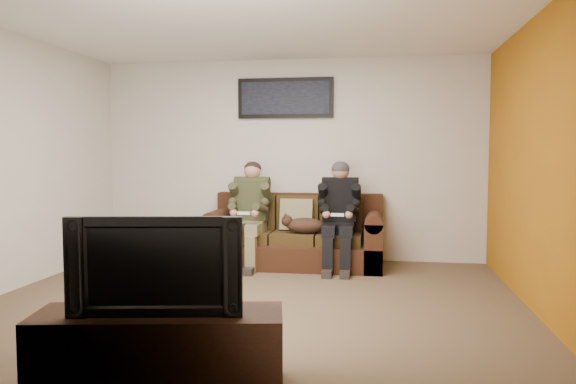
% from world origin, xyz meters
% --- Properties ---
extents(floor, '(5.00, 5.00, 0.00)m').
position_xyz_m(floor, '(0.00, 0.00, 0.00)').
color(floor, brown).
rests_on(floor, ground).
extents(ceiling, '(5.00, 5.00, 0.00)m').
position_xyz_m(ceiling, '(0.00, 0.00, 2.60)').
color(ceiling, silver).
rests_on(ceiling, ground).
extents(wall_back, '(5.00, 0.00, 5.00)m').
position_xyz_m(wall_back, '(0.00, 2.25, 1.30)').
color(wall_back, beige).
rests_on(wall_back, ground).
extents(wall_front, '(5.00, 0.00, 5.00)m').
position_xyz_m(wall_front, '(0.00, -2.25, 1.30)').
color(wall_front, beige).
rests_on(wall_front, ground).
extents(wall_left, '(0.00, 4.50, 4.50)m').
position_xyz_m(wall_left, '(-2.50, 0.00, 1.30)').
color(wall_left, beige).
rests_on(wall_left, ground).
extents(wall_right, '(0.00, 4.50, 4.50)m').
position_xyz_m(wall_right, '(2.50, 0.00, 1.30)').
color(wall_right, beige).
rests_on(wall_right, ground).
extents(accent_wall_right, '(0.00, 4.50, 4.50)m').
position_xyz_m(accent_wall_right, '(2.49, 0.00, 1.30)').
color(accent_wall_right, '#A25F10').
rests_on(accent_wall_right, ground).
extents(sofa, '(2.13, 0.92, 0.87)m').
position_xyz_m(sofa, '(0.14, 1.83, 0.33)').
color(sofa, '#391D11').
rests_on(sofa, ground).
extents(throw_pillow, '(0.41, 0.19, 0.40)m').
position_xyz_m(throw_pillow, '(0.14, 1.87, 0.62)').
color(throw_pillow, '#877C58').
rests_on(throw_pillow, sofa).
extents(throw_blanket, '(0.44, 0.21, 0.08)m').
position_xyz_m(throw_blanket, '(-0.51, 2.09, 0.87)').
color(throw_blanket, gray).
rests_on(throw_blanket, sofa).
extents(person_left, '(0.51, 0.87, 1.28)m').
position_xyz_m(person_left, '(-0.41, 1.65, 0.72)').
color(person_left, olive).
rests_on(person_left, sofa).
extents(person_right, '(0.51, 0.86, 1.29)m').
position_xyz_m(person_right, '(0.69, 1.65, 0.72)').
color(person_right, black).
rests_on(person_right, sofa).
extents(cat, '(0.66, 0.26, 0.24)m').
position_xyz_m(cat, '(0.27, 1.60, 0.53)').
color(cat, '#452B1B').
rests_on(cat, sofa).
extents(framed_poster, '(1.25, 0.05, 0.52)m').
position_xyz_m(framed_poster, '(-0.06, 2.22, 2.10)').
color(framed_poster, black).
rests_on(framed_poster, wall_back).
extents(tv_stand, '(1.51, 0.72, 0.46)m').
position_xyz_m(tv_stand, '(-0.12, -1.95, 0.23)').
color(tv_stand, '#311B10').
rests_on(tv_stand, ground).
extents(television, '(1.01, 0.31, 0.58)m').
position_xyz_m(television, '(-0.12, -1.95, 0.74)').
color(television, black).
rests_on(television, tv_stand).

